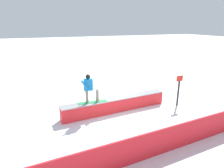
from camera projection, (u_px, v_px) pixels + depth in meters
name	position (u px, v px, depth m)	size (l,w,h in m)	color
ground_plane	(116.00, 111.00, 10.34)	(120.00, 120.00, 0.00)	white
grind_box	(116.00, 105.00, 10.24)	(5.75, 0.91, 0.72)	red
snowboarder	(89.00, 87.00, 9.32)	(1.43, 0.42, 1.43)	#2A9351
safety_fence	(160.00, 142.00, 6.77)	(12.78, 0.06, 1.00)	red
trail_marker	(178.00, 90.00, 10.76)	(0.40, 0.10, 1.73)	#262628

